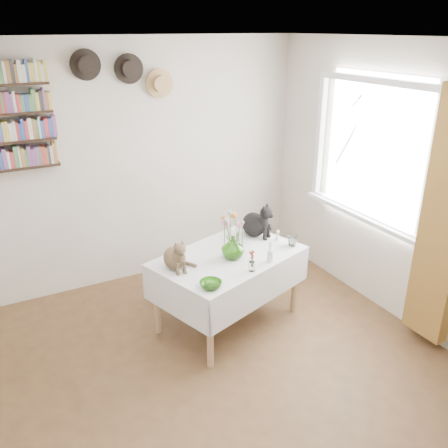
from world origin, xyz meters
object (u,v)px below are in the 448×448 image
tabby_cat (174,252)px  black_cat (254,218)px  flower_vase (233,247)px  dining_table (229,272)px

tabby_cat → black_cat: black_cat is taller
tabby_cat → flower_vase: size_ratio=1.42×
tabby_cat → black_cat: bearing=12.5°
dining_table → black_cat: (0.43, 0.27, 0.35)m
black_cat → flower_vase: (-0.42, -0.34, -0.07)m
black_cat → flower_vase: black_cat is taller
tabby_cat → flower_vase: tabby_cat is taller
dining_table → tabby_cat: 0.60m
dining_table → flower_vase: (0.01, -0.06, 0.27)m
tabby_cat → dining_table: bearing=-3.7°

